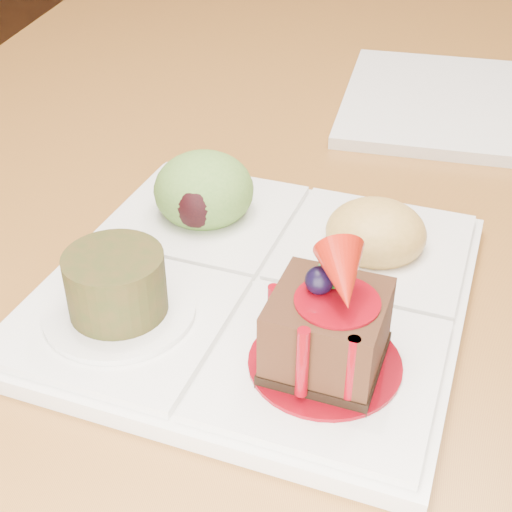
# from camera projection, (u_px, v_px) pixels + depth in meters

# --- Properties ---
(ground) EXTENTS (6.00, 6.00, 0.00)m
(ground) POSITION_uv_depth(u_px,v_px,m) (347.00, 396.00, 1.44)
(ground) COLOR #553418
(dining_table) EXTENTS (1.00, 1.80, 0.75)m
(dining_table) POSITION_uv_depth(u_px,v_px,m) (381.00, 68.00, 1.05)
(dining_table) COLOR olive
(dining_table) RESTS_ON ground
(sampler_plate) EXTENTS (0.32, 0.32, 0.11)m
(sampler_plate) POSITION_uv_depth(u_px,v_px,m) (255.00, 268.00, 0.49)
(sampler_plate) COLOR silver
(sampler_plate) RESTS_ON dining_table
(second_plate) EXTENTS (0.28, 0.28, 0.01)m
(second_plate) POSITION_uv_depth(u_px,v_px,m) (469.00, 104.00, 0.76)
(second_plate) COLOR silver
(second_plate) RESTS_ON dining_table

